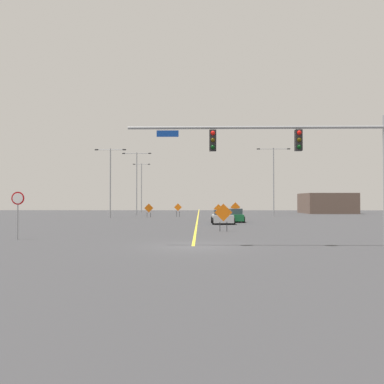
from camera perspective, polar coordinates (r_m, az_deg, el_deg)
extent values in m
plane|color=#38383A|center=(20.44, 0.16, -7.58)|extent=(149.96, 149.96, 0.00)
cube|color=yellow|center=(62.01, 0.86, -3.29)|extent=(0.16, 83.31, 0.01)
cylinder|color=gray|center=(20.81, 8.86, 8.89)|extent=(12.77, 0.14, 0.14)
cube|color=black|center=(21.10, 14.65, 7.00)|extent=(0.34, 0.32, 1.05)
sphere|color=red|center=(20.99, 14.75, 8.01)|extent=(0.22, 0.22, 0.22)
sphere|color=#3C3106|center=(20.93, 14.76, 7.07)|extent=(0.22, 0.22, 0.22)
sphere|color=black|center=(20.89, 14.76, 6.12)|extent=(0.22, 0.22, 0.22)
cube|color=black|center=(20.54, 2.92, 7.19)|extent=(0.34, 0.32, 1.05)
sphere|color=red|center=(20.42, 2.93, 8.23)|extent=(0.22, 0.22, 0.22)
sphere|color=#3C3106|center=(20.37, 2.94, 7.26)|extent=(0.22, 0.22, 0.22)
sphere|color=black|center=(20.32, 2.94, 6.28)|extent=(0.22, 0.22, 0.22)
cube|color=#1447B7|center=(20.65, -3.43, 8.14)|extent=(1.10, 0.03, 0.32)
cylinder|color=gray|center=(25.88, -23.18, -3.89)|extent=(0.07, 0.07, 2.02)
cylinder|color=#B20F14|center=(25.85, -23.15, -0.81)|extent=(0.76, 0.03, 0.76)
cylinder|color=white|center=(25.83, -23.17, -0.81)|extent=(0.61, 0.01, 0.61)
cylinder|color=gray|center=(64.02, -7.73, 1.15)|extent=(0.16, 0.16, 9.77)
cylinder|color=gray|center=(64.56, -8.62, 5.35)|extent=(2.05, 0.08, 0.08)
cube|color=#262628|center=(64.74, -9.52, 5.34)|extent=(0.44, 0.24, 0.14)
cylinder|color=gray|center=(64.24, -6.82, 5.38)|extent=(2.05, 0.08, 0.08)
cube|color=#262628|center=(64.11, -5.91, 5.39)|extent=(0.44, 0.24, 0.14)
cylinder|color=gray|center=(60.04, 11.33, 1.38)|extent=(0.16, 0.16, 9.89)
cylinder|color=gray|center=(60.27, 10.29, 5.94)|extent=(2.17, 0.08, 0.08)
cube|color=#262628|center=(60.10, 9.26, 5.96)|extent=(0.44, 0.24, 0.14)
cylinder|color=gray|center=(60.65, 12.33, 5.91)|extent=(2.17, 0.08, 0.08)
cube|color=#262628|center=(60.86, 13.33, 5.88)|extent=(0.44, 0.24, 0.14)
cylinder|color=gray|center=(79.00, -7.07, 0.58)|extent=(0.16, 0.16, 9.41)
cylinder|color=gray|center=(79.38, -7.59, 3.86)|extent=(1.45, 0.08, 0.08)
cube|color=#262628|center=(79.49, -8.10, 3.86)|extent=(0.44, 0.24, 0.14)
cylinder|color=gray|center=(79.17, -6.54, 3.87)|extent=(1.45, 0.08, 0.08)
cube|color=#262628|center=(79.08, -6.02, 3.88)|extent=(0.44, 0.24, 0.14)
cylinder|color=gray|center=(54.17, -11.34, 1.21)|extent=(0.16, 0.16, 9.05)
cylinder|color=gray|center=(54.73, -12.26, 5.79)|extent=(1.82, 0.08, 0.08)
cube|color=#262628|center=(54.94, -13.18, 5.77)|extent=(0.44, 0.24, 0.14)
cylinder|color=gray|center=(54.33, -10.38, 5.83)|extent=(1.82, 0.08, 0.08)
cube|color=#262628|center=(54.16, -9.43, 5.85)|extent=(0.44, 0.24, 0.14)
cube|color=orange|center=(56.84, -1.97, -2.14)|extent=(1.08, 0.13, 1.08)
cylinder|color=black|center=(56.89, -2.18, -3.09)|extent=(0.05, 0.05, 0.78)
cylinder|color=black|center=(56.83, -1.77, -3.09)|extent=(0.05, 0.05, 0.78)
cube|color=orange|center=(55.54, -6.06, -2.24)|extent=(1.21, 0.30, 1.23)
cylinder|color=black|center=(55.54, -6.30, -3.22)|extent=(0.05, 0.05, 0.62)
cylinder|color=black|center=(55.59, -5.81, -3.22)|extent=(0.05, 0.05, 0.62)
cube|color=orange|center=(54.26, 6.08, -2.12)|extent=(1.31, 0.10, 1.31)
cylinder|color=black|center=(54.26, 5.81, -3.21)|extent=(0.05, 0.05, 0.72)
cylinder|color=black|center=(54.33, 6.35, -3.21)|extent=(0.05, 0.05, 0.72)
cube|color=orange|center=(30.13, 4.40, -2.87)|extent=(1.31, 0.07, 1.31)
cylinder|color=black|center=(30.16, 3.92, -4.84)|extent=(0.05, 0.05, 0.71)
cylinder|color=black|center=(30.20, 4.89, -4.83)|extent=(0.05, 0.05, 0.71)
cube|color=orange|center=(46.22, 3.73, -2.37)|extent=(1.10, 0.22, 1.10)
cylinder|color=black|center=(46.27, 3.46, -3.54)|extent=(0.05, 0.05, 0.75)
cylinder|color=black|center=(46.22, 3.99, -3.54)|extent=(0.05, 0.05, 0.75)
cube|color=#B7BABF|center=(40.08, 4.28, -3.70)|extent=(1.96, 4.09, 0.72)
cube|color=#333D47|center=(39.86, 4.29, -2.84)|extent=(1.74, 1.92, 0.48)
cylinder|color=black|center=(41.58, 5.46, -3.88)|extent=(0.23, 0.64, 0.64)
cylinder|color=black|center=(41.46, 2.83, -3.89)|extent=(0.23, 0.64, 0.64)
cylinder|color=black|center=(38.75, 5.83, -4.08)|extent=(0.23, 0.64, 0.64)
cylinder|color=black|center=(38.62, 3.00, -4.09)|extent=(0.23, 0.64, 0.64)
cube|color=#196B38|center=(43.43, 5.90, -3.54)|extent=(1.74, 3.95, 0.67)
cube|color=#333D47|center=(43.21, 5.92, -2.70)|extent=(1.56, 2.01, 0.60)
cylinder|color=black|center=(44.89, 6.85, -3.68)|extent=(0.22, 0.64, 0.64)
cylinder|color=black|center=(44.75, 4.64, -3.69)|extent=(0.22, 0.64, 0.64)
cylinder|color=black|center=(42.15, 7.23, -3.84)|extent=(0.22, 0.64, 0.64)
cylinder|color=black|center=(42.00, 4.87, -3.86)|extent=(0.22, 0.64, 0.64)
cube|color=brown|center=(76.74, 18.31, -1.50)|extent=(8.41, 8.90, 3.56)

